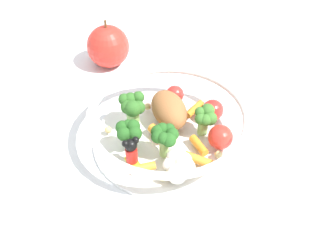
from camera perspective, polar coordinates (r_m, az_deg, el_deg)
name	(u,v)px	position (r m, az deg, el deg)	size (l,w,h in m)	color
ground_plane	(176,149)	(0.53, 1.10, -3.26)	(2.40, 2.40, 0.00)	white
food_container	(169,125)	(0.52, 0.19, 0.08)	(0.21, 0.21, 0.06)	white
loose_apple	(108,46)	(0.67, -8.43, 11.02)	(0.07, 0.07, 0.08)	red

